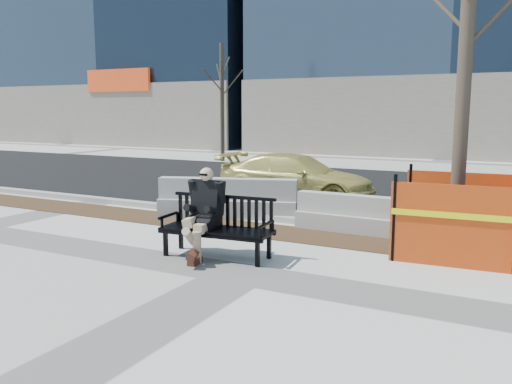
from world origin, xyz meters
TOP-DOWN VIEW (x-y plane):
  - ground at (0.00, 0.00)m, footprint 120.00×120.00m
  - mulch_strip at (0.00, 2.60)m, footprint 40.00×1.20m
  - asphalt_street at (0.00, 8.80)m, footprint 60.00×10.40m
  - curb at (0.00, 3.55)m, footprint 60.00×0.25m
  - bench at (-0.77, 0.59)m, footprint 1.91×0.83m
  - seated_man at (-1.03, 0.61)m, footprint 0.71×1.08m
  - tree_fence at (2.59, 2.60)m, footprint 2.93×2.93m
  - sedan at (-1.79, 6.15)m, footprint 4.18×1.71m
  - jersey_barrier_left at (-2.26, 3.44)m, footprint 3.09×1.59m
  - jersey_barrier_right at (0.80, 3.32)m, footprint 2.59×0.60m
  - far_tree_left at (-9.04, 14.44)m, footprint 2.48×2.48m

SIDE VIEW (x-z plane):
  - ground at x=0.00m, z-range 0.00..0.00m
  - bench at x=-0.77m, z-range -0.50..0.50m
  - seated_man at x=-1.03m, z-range -0.72..0.72m
  - tree_fence at x=2.59m, z-range -3.44..3.44m
  - sedan at x=-1.79m, z-range -0.61..0.61m
  - jersey_barrier_left at x=-2.26m, z-range -0.44..0.44m
  - jersey_barrier_right at x=0.80m, z-range -0.37..0.37m
  - far_tree_left at x=-9.04m, z-range -2.87..2.87m
  - asphalt_street at x=0.00m, z-range 0.00..0.01m
  - mulch_strip at x=0.00m, z-range -0.01..0.01m
  - curb at x=0.00m, z-range 0.00..0.12m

